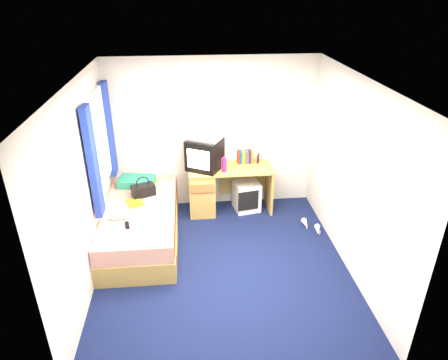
{
  "coord_description": "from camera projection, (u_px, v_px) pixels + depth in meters",
  "views": [
    {
      "loc": [
        -0.38,
        -4.16,
        3.34
      ],
      "look_at": [
        0.08,
        0.7,
        0.9
      ],
      "focal_mm": 32.0,
      "sensor_mm": 36.0,
      "label": 1
    }
  ],
  "objects": [
    {
      "name": "remote_control",
      "position": [
        127.0,
        225.0,
        5.09
      ],
      "size": [
        0.08,
        0.17,
        0.02
      ],
      "primitive_type": "cube",
      "rotation": [
        0.0,
        0.0,
        0.21
      ],
      "color": "black",
      "rests_on": "bed"
    },
    {
      "name": "storage_cube",
      "position": [
        247.0,
        196.0,
        6.43
      ],
      "size": [
        0.44,
        0.44,
        0.48
      ],
      "primitive_type": "cube",
      "rotation": [
        0.0,
        0.0,
        0.18
      ],
      "color": "white",
      "rests_on": "ground"
    },
    {
      "name": "crt_tv",
      "position": [
        205.0,
        154.0,
        6.05
      ],
      "size": [
        0.62,
        0.61,
        0.47
      ],
      "rotation": [
        0.0,
        0.0,
        -0.5
      ],
      "color": "black",
      "rests_on": "desk"
    },
    {
      "name": "picture_frame",
      "position": [
        258.0,
        158.0,
        6.33
      ],
      "size": [
        0.06,
        0.12,
        0.14
      ],
      "primitive_type": "cube",
      "rotation": [
        0.0,
        0.0,
        -0.34
      ],
      "color": "black",
      "rests_on": "desk"
    },
    {
      "name": "book_row",
      "position": [
        245.0,
        157.0,
        6.32
      ],
      "size": [
        0.24,
        0.13,
        0.2
      ],
      "color": "maroon",
      "rests_on": "desk"
    },
    {
      "name": "pillow",
      "position": [
        137.0,
        181.0,
        6.09
      ],
      "size": [
        0.58,
        0.42,
        0.12
      ],
      "primitive_type": "cube",
      "rotation": [
        0.0,
        0.0,
        -0.15
      ],
      "color": "#166A94",
      "rests_on": "bed"
    },
    {
      "name": "bed",
      "position": [
        141.0,
        224.0,
        5.64
      ],
      "size": [
        1.01,
        2.0,
        0.54
      ],
      "color": "tan",
      "rests_on": "ground"
    },
    {
      "name": "room_shell",
      "position": [
        223.0,
        165.0,
        4.58
      ],
      "size": [
        3.4,
        3.4,
        3.4
      ],
      "color": "white",
      "rests_on": "ground"
    },
    {
      "name": "magazine",
      "position": [
        134.0,
        202.0,
        5.62
      ],
      "size": [
        0.3,
        0.34,
        0.01
      ],
      "primitive_type": "cube",
      "rotation": [
        0.0,
        0.0,
        0.4
      ],
      "color": "yellow",
      "rests_on": "bed"
    },
    {
      "name": "window_assembly",
      "position": [
        100.0,
        144.0,
        5.26
      ],
      "size": [
        0.11,
        1.42,
        1.4
      ],
      "color": "silver",
      "rests_on": "room_shell"
    },
    {
      "name": "pink_water_bottle",
      "position": [
        224.0,
        165.0,
        6.0
      ],
      "size": [
        0.07,
        0.07,
        0.22
      ],
      "primitive_type": "cylinder",
      "rotation": [
        0.0,
        0.0,
        0.01
      ],
      "color": "#DD1F77",
      "rests_on": "desk"
    },
    {
      "name": "vcr",
      "position": [
        204.0,
        137.0,
        5.93
      ],
      "size": [
        0.57,
        0.51,
        0.09
      ],
      "primitive_type": "cube",
      "rotation": [
        0.0,
        0.0,
        -0.49
      ],
      "color": "silver",
      "rests_on": "crt_tv"
    },
    {
      "name": "handbag",
      "position": [
        143.0,
        190.0,
        5.78
      ],
      "size": [
        0.37,
        0.29,
        0.3
      ],
      "rotation": [
        0.0,
        0.0,
        0.41
      ],
      "color": "black",
      "rests_on": "bed"
    },
    {
      "name": "water_bottle",
      "position": [
        119.0,
        217.0,
        5.22
      ],
      "size": [
        0.2,
        0.07,
        0.07
      ],
      "primitive_type": "cylinder",
      "rotation": [
        0.0,
        1.57,
        -0.01
      ],
      "color": "white",
      "rests_on": "bed"
    },
    {
      "name": "aerosol_can",
      "position": [
        223.0,
        163.0,
        6.14
      ],
      "size": [
        0.06,
        0.06,
        0.17
      ],
      "primitive_type": "cylinder",
      "rotation": [
        0.0,
        0.0,
        0.21
      ],
      "color": "white",
      "rests_on": "desk"
    },
    {
      "name": "colour_swatch_fan",
      "position": [
        142.0,
        228.0,
        5.04
      ],
      "size": [
        0.22,
        0.07,
        0.01
      ],
      "primitive_type": "cube",
      "rotation": [
        0.0,
        0.0,
        -0.06
      ],
      "color": "orange",
      "rests_on": "bed"
    },
    {
      "name": "ground",
      "position": [
        223.0,
        266.0,
        5.23
      ],
      "size": [
        3.4,
        3.4,
        0.0
      ],
      "primitive_type": "plane",
      "color": "#0C1438",
      "rests_on": "ground"
    },
    {
      "name": "desk",
      "position": [
        213.0,
        188.0,
        6.32
      ],
      "size": [
        1.3,
        0.55,
        0.75
      ],
      "color": "tan",
      "rests_on": "ground"
    },
    {
      "name": "towel",
      "position": [
        161.0,
        211.0,
        5.34
      ],
      "size": [
        0.33,
        0.31,
        0.09
      ],
      "primitive_type": "cube",
      "rotation": [
        0.0,
        0.0,
        -0.38
      ],
      "color": "white",
      "rests_on": "bed"
    },
    {
      "name": "white_heels",
      "position": [
        312.0,
        227.0,
        5.97
      ],
      "size": [
        0.25,
        0.41,
        0.09
      ],
      "color": "silver",
      "rests_on": "ground"
    }
  ]
}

